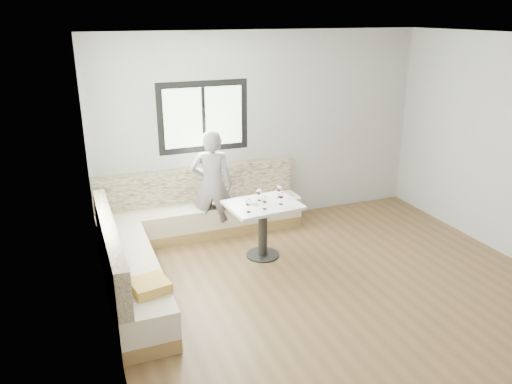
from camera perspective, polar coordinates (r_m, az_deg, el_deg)
room at (r=5.27m, az=9.98°, el=1.73°), size 5.01×5.01×2.81m
banquette at (r=6.51m, az=-9.37°, el=-4.87°), size 2.90×2.80×0.95m
table at (r=6.40m, az=0.79°, el=-2.87°), size 0.95×0.77×0.73m
person at (r=6.90m, az=-5.02°, el=0.80°), size 0.66×0.55×1.56m
olive_ramekin at (r=6.30m, az=-0.21°, el=-1.26°), size 0.09×0.09×0.04m
wine_glass_a at (r=6.03m, az=-0.86°, el=-1.28°), size 0.07×0.07×0.17m
wine_glass_b at (r=6.12m, az=1.02°, el=-0.95°), size 0.07×0.07×0.17m
wine_glass_c at (r=6.27m, az=2.90°, el=-0.42°), size 0.07×0.07×0.17m
wine_glass_d at (r=6.40m, az=0.35°, el=0.01°), size 0.07×0.07×0.17m
wine_glass_e at (r=6.51m, az=2.65°, el=0.36°), size 0.07×0.07×0.17m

